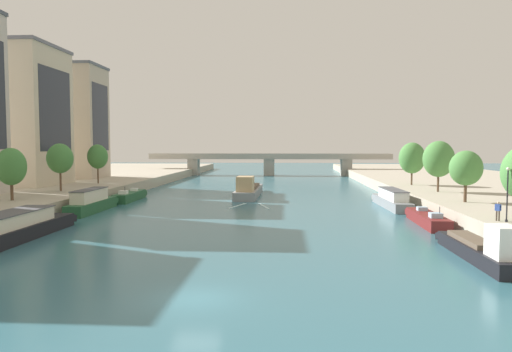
{
  "coord_description": "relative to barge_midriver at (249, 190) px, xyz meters",
  "views": [
    {
      "loc": [
        4.75,
        -24.23,
        8.09
      ],
      "look_at": [
        0.0,
        49.07,
        3.38
      ],
      "focal_mm": 33.12,
      "sensor_mm": 36.0,
      "label": 1
    }
  ],
  "objects": [
    {
      "name": "quay_right",
      "position": [
        40.15,
        4.37,
        -0.12
      ],
      "size": [
        36.0,
        170.0,
        1.85
      ],
      "primitive_type": "cube",
      "color": "#B2A893",
      "rests_on": "ground"
    },
    {
      "name": "lamppost_right_bank",
      "position": [
        24.07,
        -35.28,
        3.28
      ],
      "size": [
        0.28,
        0.28,
        4.51
      ],
      "color": "black",
      "rests_on": "quay_right"
    },
    {
      "name": "building_left_middle",
      "position": [
        -36.55,
        14.8,
        11.74
      ],
      "size": [
        13.59,
        9.84,
        21.83
      ],
      "color": "#B2A38E",
      "rests_on": "quay_left"
    },
    {
      "name": "tree_right_third",
      "position": [
        25.85,
        -21.41,
        4.57
      ],
      "size": [
        3.54,
        3.54,
        5.72
      ],
      "color": "brown",
      "rests_on": "quay_right"
    },
    {
      "name": "wake_behind_barge",
      "position": [
        1.24,
        -12.03,
        -1.03
      ],
      "size": [
        5.6,
        5.93,
        0.03
      ],
      "color": "#A5D1DB",
      "rests_on": "ground"
    },
    {
      "name": "moored_boat_right_near",
      "position": [
        19.87,
        -12.23,
        -0.01
      ],
      "size": [
        2.7,
        13.95,
        2.46
      ],
      "color": "gray",
      "rests_on": "ground"
    },
    {
      "name": "moored_boat_left_second",
      "position": [
        -17.75,
        -18.9,
        0.15
      ],
      "size": [
        2.22,
        12.1,
        2.86
      ],
      "color": "#235633",
      "rests_on": "ground"
    },
    {
      "name": "bridge_far",
      "position": [
        1.3,
        53.93,
        2.81
      ],
      "size": [
        65.71,
        4.4,
        5.97
      ],
      "color": "#9E998E",
      "rests_on": "ground"
    },
    {
      "name": "moored_boat_left_lone",
      "position": [
        -17.09,
        -6.65,
        -0.38
      ],
      "size": [
        2.13,
        10.67,
        2.35
      ],
      "color": "#235633",
      "rests_on": "ground"
    },
    {
      "name": "quay_left",
      "position": [
        -37.56,
        4.37,
        -0.12
      ],
      "size": [
        36.0,
        170.0,
        1.85
      ],
      "primitive_type": "cube",
      "color": "#B2A893",
      "rests_on": "ground"
    },
    {
      "name": "moored_boat_right_far",
      "position": [
        19.65,
        -41.27,
        -0.15
      ],
      "size": [
        2.07,
        12.21,
        3.08
      ],
      "color": "black",
      "rests_on": "ground"
    },
    {
      "name": "tree_left_second",
      "position": [
        -25.13,
        -11.76,
        5.3
      ],
      "size": [
        3.54,
        3.54,
        6.56
      ],
      "color": "brown",
      "rests_on": "quay_left"
    },
    {
      "name": "person_on_quay",
      "position": [
        23.62,
        -34.7,
        1.74
      ],
      "size": [
        0.4,
        0.41,
        1.62
      ],
      "color": "#473D33",
      "rests_on": "quay_right"
    },
    {
      "name": "moored_boat_left_far",
      "position": [
        -17.25,
        -35.97,
        -0.0
      ],
      "size": [
        3.34,
        16.03,
        2.48
      ],
      "color": "black",
      "rests_on": "ground"
    },
    {
      "name": "moored_boat_right_downstream",
      "position": [
        20.5,
        -25.66,
        -0.43
      ],
      "size": [
        2.29,
        11.1,
        2.26
      ],
      "color": "maroon",
      "rests_on": "ground"
    },
    {
      "name": "tree_left_distant",
      "position": [
        -25.24,
        1.49,
        5.25
      ],
      "size": [
        3.31,
        3.31,
        6.47
      ],
      "color": "brown",
      "rests_on": "quay_left"
    },
    {
      "name": "building_left_far_end",
      "position": [
        -36.55,
        -2.03,
        11.87
      ],
      "size": [
        12.58,
        12.97,
        22.09
      ],
      "color": "beige",
      "rests_on": "quay_left"
    },
    {
      "name": "tree_left_end_of_row",
      "position": [
        -25.36,
        -23.01,
        4.66
      ],
      "size": [
        3.35,
        3.35,
        6.01
      ],
      "color": "brown",
      "rests_on": "quay_left"
    },
    {
      "name": "tree_right_past_mid",
      "position": [
        26.01,
        1.71,
        5.1
      ],
      "size": [
        4.1,
        4.1,
        6.77
      ],
      "color": "brown",
      "rests_on": "quay_right"
    },
    {
      "name": "ground_plane",
      "position": [
        1.3,
        -50.63,
        -1.04
      ],
      "size": [
        400.0,
        400.0,
        0.0
      ],
      "primitive_type": "plane",
      "color": "#336675"
    },
    {
      "name": "tree_right_midway",
      "position": [
        26.61,
        -9.56,
        5.26
      ],
      "size": [
        4.15,
        4.15,
        6.9
      ],
      "color": "brown",
      "rests_on": "quay_right"
    },
    {
      "name": "barge_midriver",
      "position": [
        0.0,
        0.0,
        0.0
      ],
      "size": [
        3.57,
        17.94,
        3.53
      ],
      "color": "gray",
      "rests_on": "ground"
    }
  ]
}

